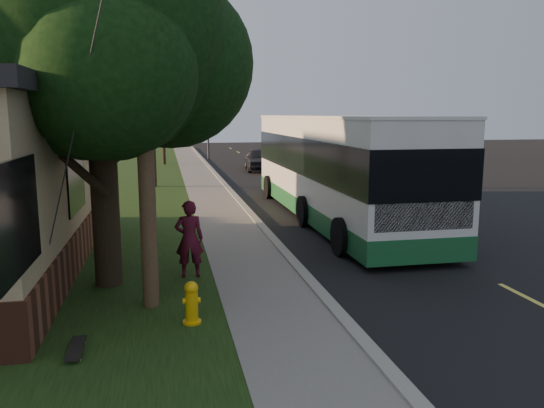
{
  "coord_description": "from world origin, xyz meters",
  "views": [
    {
      "loc": [
        -2.97,
        -8.72,
        3.6
      ],
      "look_at": [
        -0.5,
        3.44,
        1.5
      ],
      "focal_mm": 35.0,
      "sensor_mm": 36.0,
      "label": 1
    }
  ],
  "objects_px": {
    "traffic_signal": "(208,120)",
    "utility_pole": "(141,54)",
    "leafy_tree": "(99,34)",
    "bare_tree_far": "(163,137)",
    "distant_car": "(259,159)",
    "fire_hydrant": "(192,303)",
    "skateboard_main": "(76,348)",
    "bare_tree_near": "(153,144)",
    "transit_bus": "(335,165)",
    "skateboarder": "(189,239)",
    "dumpster": "(20,204)"
  },
  "relations": [
    {
      "from": "traffic_signal",
      "to": "utility_pole",
      "type": "bearing_deg",
      "value": -96.58
    },
    {
      "from": "utility_pole",
      "to": "leafy_tree",
      "type": "distance_m",
      "value": 1.94
    },
    {
      "from": "bare_tree_far",
      "to": "distant_car",
      "type": "distance_m",
      "value": 7.92
    },
    {
      "from": "fire_hydrant",
      "to": "skateboard_main",
      "type": "height_order",
      "value": "fire_hydrant"
    },
    {
      "from": "bare_tree_near",
      "to": "transit_bus",
      "type": "height_order",
      "value": "bare_tree_near"
    },
    {
      "from": "utility_pole",
      "to": "leafy_tree",
      "type": "bearing_deg",
      "value": 117.6
    },
    {
      "from": "bare_tree_far",
      "to": "skateboarder",
      "type": "distance_m",
      "value": 27.36
    },
    {
      "from": "dumpster",
      "to": "distant_car",
      "type": "relative_size",
      "value": 0.37
    },
    {
      "from": "bare_tree_near",
      "to": "transit_bus",
      "type": "distance_m",
      "value": 11.23
    },
    {
      "from": "utility_pole",
      "to": "bare_tree_near",
      "type": "height_order",
      "value": "utility_pole"
    },
    {
      "from": "fire_hydrant",
      "to": "transit_bus",
      "type": "relative_size",
      "value": 0.06
    },
    {
      "from": "bare_tree_near",
      "to": "skateboard_main",
      "type": "bearing_deg",
      "value": -92.65
    },
    {
      "from": "skateboard_main",
      "to": "transit_bus",
      "type": "bearing_deg",
      "value": 53.01
    },
    {
      "from": "fire_hydrant",
      "to": "distant_car",
      "type": "height_order",
      "value": "distant_car"
    },
    {
      "from": "transit_bus",
      "to": "traffic_signal",
      "type": "bearing_deg",
      "value": 95.16
    },
    {
      "from": "utility_pole",
      "to": "traffic_signal",
      "type": "height_order",
      "value": "utility_pole"
    },
    {
      "from": "transit_bus",
      "to": "dumpster",
      "type": "distance_m",
      "value": 10.67
    },
    {
      "from": "bare_tree_far",
      "to": "skateboard_main",
      "type": "relative_size",
      "value": 4.52
    },
    {
      "from": "skateboarder",
      "to": "dumpster",
      "type": "xyz_separation_m",
      "value": [
        -5.24,
        7.32,
        -0.26
      ]
    },
    {
      "from": "transit_bus",
      "to": "distant_car",
      "type": "relative_size",
      "value": 3.03
    },
    {
      "from": "fire_hydrant",
      "to": "skateboard_main",
      "type": "bearing_deg",
      "value": -155.52
    },
    {
      "from": "bare_tree_near",
      "to": "bare_tree_far",
      "type": "height_order",
      "value": "bare_tree_near"
    },
    {
      "from": "fire_hydrant",
      "to": "bare_tree_far",
      "type": "relative_size",
      "value": 0.18
    },
    {
      "from": "traffic_signal",
      "to": "skateboarder",
      "type": "distance_m",
      "value": 31.56
    },
    {
      "from": "bare_tree_far",
      "to": "distant_car",
      "type": "bearing_deg",
      "value": -39.36
    },
    {
      "from": "skateboarder",
      "to": "distant_car",
      "type": "xyz_separation_m",
      "value": [
        5.55,
        22.38,
        -0.18
      ]
    },
    {
      "from": "skateboarder",
      "to": "dumpster",
      "type": "bearing_deg",
      "value": -53.71
    },
    {
      "from": "traffic_signal",
      "to": "transit_bus",
      "type": "bearing_deg",
      "value": -84.84
    },
    {
      "from": "transit_bus",
      "to": "dumpster",
      "type": "xyz_separation_m",
      "value": [
        -10.52,
        1.29,
        -1.24
      ]
    },
    {
      "from": "fire_hydrant",
      "to": "skateboarder",
      "type": "bearing_deg",
      "value": 87.85
    },
    {
      "from": "leafy_tree",
      "to": "dumpster",
      "type": "xyz_separation_m",
      "value": [
        -3.57,
        7.33,
        -4.51
      ]
    },
    {
      "from": "leafy_tree",
      "to": "transit_bus",
      "type": "height_order",
      "value": "leafy_tree"
    },
    {
      "from": "utility_pole",
      "to": "transit_bus",
      "type": "height_order",
      "value": "utility_pole"
    },
    {
      "from": "skateboard_main",
      "to": "distant_car",
      "type": "distance_m",
      "value": 26.9
    },
    {
      "from": "bare_tree_far",
      "to": "dumpster",
      "type": "xyz_separation_m",
      "value": [
        -4.74,
        -20.02,
        -1.34
      ]
    },
    {
      "from": "utility_pole",
      "to": "traffic_signal",
      "type": "xyz_separation_m",
      "value": [
        3.81,
        33.01,
        -1.47
      ]
    },
    {
      "from": "skateboarder",
      "to": "distant_car",
      "type": "height_order",
      "value": "skateboarder"
    },
    {
      "from": "fire_hydrant",
      "to": "skateboarder",
      "type": "xyz_separation_m",
      "value": [
        0.1,
        2.66,
        0.49
      ]
    },
    {
      "from": "bare_tree_near",
      "to": "skateboarder",
      "type": "distance_m",
      "value": 15.42
    },
    {
      "from": "traffic_signal",
      "to": "skateboard_main",
      "type": "relative_size",
      "value": 6.17
    },
    {
      "from": "leafy_tree",
      "to": "transit_bus",
      "type": "relative_size",
      "value": 0.59
    },
    {
      "from": "bare_tree_far",
      "to": "skateboarder",
      "type": "xyz_separation_m",
      "value": [
        0.5,
        -27.34,
        -1.08
      ]
    },
    {
      "from": "bare_tree_near",
      "to": "skateboard_main",
      "type": "height_order",
      "value": "bare_tree_near"
    },
    {
      "from": "utility_pole",
      "to": "leafy_tree",
      "type": "relative_size",
      "value": 1.16
    },
    {
      "from": "fire_hydrant",
      "to": "traffic_signal",
      "type": "height_order",
      "value": "traffic_signal"
    },
    {
      "from": "leafy_tree",
      "to": "skateboard_main",
      "type": "bearing_deg",
      "value": -93.33
    },
    {
      "from": "utility_pole",
      "to": "leafy_tree",
      "type": "xyz_separation_m",
      "value": [
        -0.87,
        1.66,
        0.54
      ]
    },
    {
      "from": "leafy_tree",
      "to": "skateboarder",
      "type": "relative_size",
      "value": 4.57
    },
    {
      "from": "skateboarder",
      "to": "dumpster",
      "type": "relative_size",
      "value": 1.07
    },
    {
      "from": "bare_tree_far",
      "to": "traffic_signal",
      "type": "xyz_separation_m",
      "value": [
        3.5,
        4.0,
        1.16
      ]
    }
  ]
}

